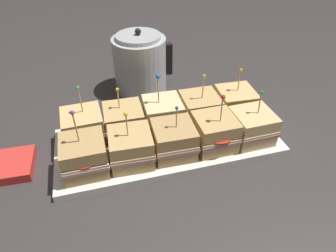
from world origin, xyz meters
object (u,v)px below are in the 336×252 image
object	(u,v)px
sandwich_front_far_left	(84,156)
serving_platter	(168,142)
sandwich_back_left	(124,121)
napkin_stack	(10,166)
sandwich_front_far_right	(252,126)
sandwich_front_right	(215,132)
sandwich_back_far_left	(83,127)
sandwich_back_center	(162,115)
sandwich_front_left	(131,148)
kettle_steel	(140,63)
sandwich_back_right	(200,110)
sandwich_front_center	(174,140)
sandwich_back_far_right	(235,104)

from	to	relation	value
sandwich_front_far_left	serving_platter	bearing A→B (deg)	14.42
sandwich_back_left	napkin_stack	bearing A→B (deg)	-171.69
serving_platter	sandwich_front_far_right	bearing A→B (deg)	-14.24
sandwich_front_right	sandwich_front_far_right	size ratio (longest dim) A/B	1.09
sandwich_back_left	serving_platter	bearing A→B (deg)	-27.29
sandwich_back_far_left	sandwich_back_left	xyz separation A→B (m)	(0.11, 0.00, -0.00)
sandwich_front_far_left	sandwich_back_center	size ratio (longest dim) A/B	1.01
sandwich_back_far_left	sandwich_front_far_right	bearing A→B (deg)	-14.35
sandwich_front_left	kettle_steel	world-z (taller)	kettle_steel
sandwich_back_far_left	sandwich_back_right	size ratio (longest dim) A/B	1.02
sandwich_front_center	kettle_steel	size ratio (longest dim) A/B	0.66
sandwich_front_center	serving_platter	bearing A→B (deg)	91.66
sandwich_front_center	napkin_stack	xyz separation A→B (m)	(-0.40, 0.07, -0.05)
sandwich_back_center	sandwich_back_far_right	xyz separation A→B (m)	(0.22, -0.00, -0.00)
kettle_steel	sandwich_front_left	bearing A→B (deg)	-104.74
sandwich_back_center	sandwich_front_far_right	bearing A→B (deg)	-26.87
sandwich_front_left	sandwich_back_right	world-z (taller)	sandwich_back_right
sandwich_front_far_right	sandwich_back_left	distance (m)	0.34
sandwich_front_right	napkin_stack	world-z (taller)	sandwich_front_right
sandwich_front_right	kettle_steel	xyz separation A→B (m)	(-0.12, 0.37, 0.03)
sandwich_back_right	sandwich_back_far_right	world-z (taller)	sandwich_back_right
sandwich_back_center	sandwich_front_far_left	bearing A→B (deg)	-152.77
sandwich_front_left	napkin_stack	world-z (taller)	sandwich_front_left
sandwich_back_far_left	sandwich_back_center	xyz separation A→B (m)	(0.21, -0.00, 0.00)
napkin_stack	sandwich_back_far_left	bearing A→B (deg)	12.78
serving_platter	sandwich_back_center	distance (m)	0.08
kettle_steel	sandwich_front_right	bearing A→B (deg)	-72.24
sandwich_front_far_left	sandwich_back_left	size ratio (longest dim) A/B	1.20
sandwich_front_right	sandwich_back_far_right	world-z (taller)	sandwich_front_right
sandwich_back_far_left	sandwich_back_right	bearing A→B (deg)	-0.66
sandwich_front_far_left	sandwich_front_left	bearing A→B (deg)	1.03
sandwich_back_right	sandwich_front_far_left	bearing A→B (deg)	-161.69
sandwich_front_far_right	sandwich_back_far_right	distance (m)	0.11
serving_platter	sandwich_front_far_left	world-z (taller)	sandwich_front_far_left
sandwich_back_far_left	sandwich_back_center	bearing A→B (deg)	-0.06
sandwich_back_far_right	sandwich_front_far_left	bearing A→B (deg)	-165.86
sandwich_back_far_left	kettle_steel	bearing A→B (deg)	51.98
sandwich_front_far_left	sandwich_front_right	size ratio (longest dim) A/B	1.07
sandwich_front_right	sandwich_front_far_right	distance (m)	0.10
serving_platter	sandwich_front_far_left	size ratio (longest dim) A/B	3.47
sandwich_front_left	sandwich_back_far_left	distance (m)	0.15
sandwich_front_left	sandwich_back_left	bearing A→B (deg)	90.17
napkin_stack	sandwich_back_far_right	bearing A→B (deg)	3.76
serving_platter	sandwich_back_center	xyz separation A→B (m)	(-0.00, 0.05, 0.05)
sandwich_back_left	sandwich_back_far_left	bearing A→B (deg)	-179.78
serving_platter	napkin_stack	xyz separation A→B (m)	(-0.40, 0.01, 0.00)
kettle_steel	sandwich_back_right	bearing A→B (deg)	-66.06
sandwich_front_left	sandwich_front_far_right	xyz separation A→B (m)	(0.32, -0.00, -0.00)
sandwich_back_far_left	kettle_steel	world-z (taller)	kettle_steel
sandwich_front_far_left	sandwich_front_center	size ratio (longest dim) A/B	1.21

